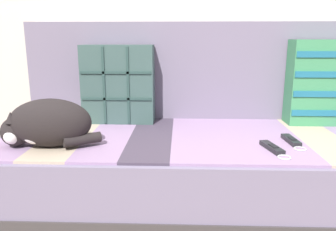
{
  "coord_description": "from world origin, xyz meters",
  "views": [
    {
      "loc": [
        -0.15,
        -1.32,
        0.79
      ],
      "look_at": [
        -0.2,
        0.05,
        0.47
      ],
      "focal_mm": 35.0,
      "sensor_mm": 36.0,
      "label": 1
    }
  ],
  "objects_px": {
    "throw_pillow_quilted": "(119,84)",
    "game_remote_near": "(273,148)",
    "game_remote_far": "(292,141)",
    "sleeping_cat": "(45,124)",
    "couch": "(211,171)"
  },
  "relations": [
    {
      "from": "game_remote_near",
      "to": "game_remote_far",
      "type": "bearing_deg",
      "value": 43.28
    },
    {
      "from": "throw_pillow_quilted",
      "to": "game_remote_near",
      "type": "height_order",
      "value": "throw_pillow_quilted"
    },
    {
      "from": "game_remote_near",
      "to": "game_remote_far",
      "type": "distance_m",
      "value": 0.14
    },
    {
      "from": "throw_pillow_quilted",
      "to": "game_remote_far",
      "type": "bearing_deg",
      "value": -23.07
    },
    {
      "from": "couch",
      "to": "sleeping_cat",
      "type": "relative_size",
      "value": 4.92
    },
    {
      "from": "sleeping_cat",
      "to": "game_remote_far",
      "type": "bearing_deg",
      "value": 4.6
    },
    {
      "from": "sleeping_cat",
      "to": "game_remote_far",
      "type": "xyz_separation_m",
      "value": [
        1.01,
        0.08,
        -0.08
      ]
    },
    {
      "from": "couch",
      "to": "sleeping_cat",
      "type": "distance_m",
      "value": 0.77
    },
    {
      "from": "throw_pillow_quilted",
      "to": "game_remote_near",
      "type": "relative_size",
      "value": 2.05
    },
    {
      "from": "sleeping_cat",
      "to": "game_remote_near",
      "type": "xyz_separation_m",
      "value": [
        0.9,
        -0.02,
        -0.08
      ]
    },
    {
      "from": "couch",
      "to": "game_remote_far",
      "type": "bearing_deg",
      "value": -22.52
    },
    {
      "from": "couch",
      "to": "game_remote_far",
      "type": "distance_m",
      "value": 0.39
    },
    {
      "from": "throw_pillow_quilted",
      "to": "couch",
      "type": "bearing_deg",
      "value": -23.44
    },
    {
      "from": "couch",
      "to": "throw_pillow_quilted",
      "type": "relative_size",
      "value": 5.01
    },
    {
      "from": "game_remote_near",
      "to": "game_remote_far",
      "type": "relative_size",
      "value": 1.03
    }
  ]
}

